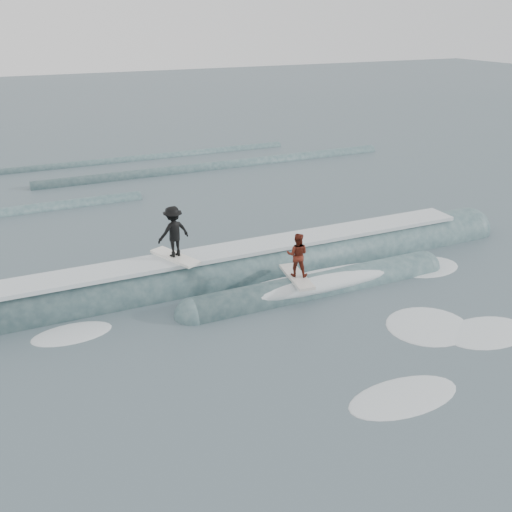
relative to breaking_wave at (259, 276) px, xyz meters
name	(u,v)px	position (x,y,z in m)	size (l,w,h in m)	color
ground	(287,315)	(-0.36, -2.91, -0.04)	(160.00, 160.00, 0.00)	#425860
breaking_wave	(259,276)	(0.00, 0.00, 0.00)	(22.87, 3.79, 2.02)	#324E55
surfer_black	(174,234)	(-2.92, 0.44, 1.93)	(1.29, 2.06, 1.84)	white
surfer_red	(297,258)	(0.58, -1.76, 1.28)	(0.91, 2.05, 1.58)	silver
whitewater	(395,322)	(2.45, -4.69, -0.04)	(15.02, 8.01, 0.10)	silver
far_swells	(110,182)	(-2.37, 14.74, -0.04)	(39.00, 8.65, 0.80)	#324E55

